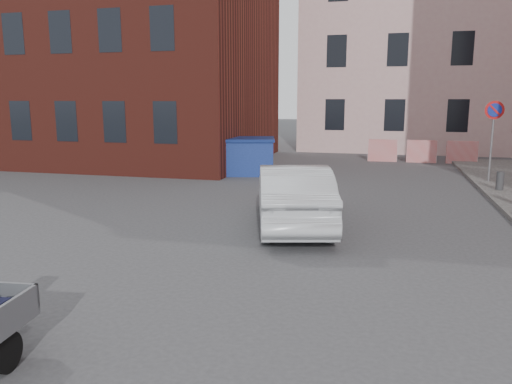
# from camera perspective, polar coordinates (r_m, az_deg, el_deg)

# --- Properties ---
(ground) EXTENTS (120.00, 120.00, 0.00)m
(ground) POSITION_cam_1_polar(r_m,az_deg,el_deg) (9.26, -2.27, -7.29)
(ground) COLOR #38383A
(ground) RESTS_ON ground
(building_brick) EXTENTS (12.00, 10.00, 14.00)m
(building_brick) POSITION_cam_1_polar(r_m,az_deg,el_deg) (24.69, -14.61, 20.03)
(building_brick) COLOR #591E16
(building_brick) RESTS_ON ground
(building_pink) EXTENTS (16.00, 8.00, 14.00)m
(building_pink) POSITION_cam_1_polar(r_m,az_deg,el_deg) (30.91, 21.75, 17.67)
(building_pink) COLOR #C69898
(building_pink) RESTS_ON ground
(far_building) EXTENTS (6.00, 6.00, 8.00)m
(far_building) POSITION_cam_1_polar(r_m,az_deg,el_deg) (37.89, -22.62, 11.63)
(far_building) COLOR maroon
(far_building) RESTS_ON ground
(no_parking_sign) EXTENTS (0.60, 0.09, 2.65)m
(no_parking_sign) POSITION_cam_1_polar(r_m,az_deg,el_deg) (18.27, 25.49, 7.02)
(no_parking_sign) COLOR gray
(no_parking_sign) RESTS_ON sidewalk
(barriers) EXTENTS (4.70, 0.18, 1.00)m
(barriers) POSITION_cam_1_polar(r_m,az_deg,el_deg) (23.61, 18.40, 4.42)
(barriers) COLOR red
(barriers) RESTS_ON ground
(dumpster) EXTENTS (3.60, 2.44, 1.38)m
(dumpster) POSITION_cam_1_polar(r_m,az_deg,el_deg) (19.00, -2.90, 4.15)
(dumpster) COLOR navy
(dumpster) RESTS_ON ground
(silver_car) EXTENTS (2.53, 4.53, 1.41)m
(silver_car) POSITION_cam_1_polar(r_m,az_deg,el_deg) (11.18, 4.27, -0.43)
(silver_car) COLOR #B5B9BD
(silver_car) RESTS_ON ground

